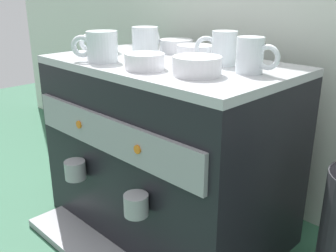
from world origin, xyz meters
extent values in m
plane|color=#28563D|center=(0.00, 0.00, 0.00)|extent=(4.00, 4.00, 0.00)
cube|color=silver|center=(0.00, 0.32, 0.56)|extent=(2.80, 0.03, 1.12)
cube|color=black|center=(0.00, 0.00, 0.23)|extent=(0.65, 0.39, 0.47)
cube|color=#B7B7BC|center=(0.00, 0.00, 0.48)|extent=(0.65, 0.39, 0.02)
cube|color=#939399|center=(0.00, -0.20, 0.34)|extent=(0.60, 0.01, 0.09)
cylinder|color=orange|center=(-0.11, -0.21, 0.34)|extent=(0.02, 0.01, 0.02)
cylinder|color=orange|center=(0.11, -0.21, 0.34)|extent=(0.02, 0.01, 0.02)
cylinder|color=#939399|center=(-0.12, -0.23, 0.21)|extent=(0.06, 0.06, 0.05)
cylinder|color=#939399|center=(0.12, -0.23, 0.21)|extent=(0.06, 0.06, 0.05)
cylinder|color=silver|center=(-0.24, -0.03, 0.52)|extent=(0.08, 0.08, 0.06)
torus|color=silver|center=(-0.26, -0.07, 0.52)|extent=(0.03, 0.05, 0.05)
cylinder|color=silver|center=(0.13, 0.06, 0.53)|extent=(0.06, 0.06, 0.08)
torus|color=silver|center=(0.10, 0.03, 0.53)|extent=(0.05, 0.04, 0.06)
cylinder|color=silver|center=(-0.10, 0.01, 0.53)|extent=(0.07, 0.07, 0.08)
torus|color=silver|center=(-0.11, 0.06, 0.53)|extent=(0.03, 0.06, 0.06)
cylinder|color=silver|center=(-0.11, -0.12, 0.53)|extent=(0.08, 0.08, 0.08)
torus|color=silver|center=(-0.15, -0.16, 0.53)|extent=(0.05, 0.05, 0.06)
cylinder|color=silver|center=(0.23, 0.02, 0.53)|extent=(0.06, 0.06, 0.08)
torus|color=silver|center=(0.28, 0.03, 0.53)|extent=(0.06, 0.01, 0.06)
cylinder|color=white|center=(0.16, -0.08, 0.51)|extent=(0.11, 0.11, 0.04)
cylinder|color=white|center=(0.16, -0.08, 0.49)|extent=(0.06, 0.06, 0.01)
cylinder|color=white|center=(0.05, 0.05, 0.51)|extent=(0.09, 0.09, 0.04)
cylinder|color=white|center=(0.05, 0.05, 0.49)|extent=(0.05, 0.05, 0.01)
cylinder|color=white|center=(0.04, -0.11, 0.51)|extent=(0.09, 0.09, 0.04)
cylinder|color=white|center=(0.04, -0.11, 0.49)|extent=(0.05, 0.05, 0.01)
cylinder|color=white|center=(-0.09, 0.12, 0.51)|extent=(0.10, 0.10, 0.04)
cylinder|color=white|center=(-0.09, 0.12, 0.49)|extent=(0.05, 0.05, 0.01)
cylinder|color=#B7B7BC|center=(-0.46, -0.05, 0.06)|extent=(0.08, 0.08, 0.11)
camera|label=1|loc=(0.71, -0.71, 0.67)|focal=41.28mm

